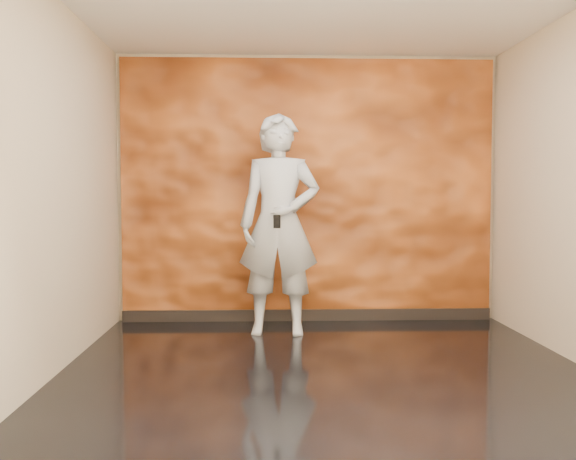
# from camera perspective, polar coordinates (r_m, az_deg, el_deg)

# --- Properties ---
(room) EXTENTS (4.02, 4.02, 2.81)m
(room) POSITION_cam_1_polar(r_m,az_deg,el_deg) (4.83, 3.37, 3.98)
(room) COLOR black
(room) RESTS_ON ground
(feature_wall) EXTENTS (3.90, 0.06, 2.75)m
(feature_wall) POSITION_cam_1_polar(r_m,az_deg,el_deg) (6.78, 1.77, 3.53)
(feature_wall) COLOR orange
(feature_wall) RESTS_ON ground
(baseboard) EXTENTS (3.90, 0.04, 0.12)m
(baseboard) POSITION_cam_1_polar(r_m,az_deg,el_deg) (6.86, 1.78, -7.56)
(baseboard) COLOR black
(baseboard) RESTS_ON ground
(man) EXTENTS (0.81, 0.57, 2.10)m
(man) POSITION_cam_1_polar(r_m,az_deg,el_deg) (6.12, -0.78, 0.52)
(man) COLOR #8E949D
(man) RESTS_ON ground
(phone) EXTENTS (0.07, 0.03, 0.12)m
(phone) POSITION_cam_1_polar(r_m,az_deg,el_deg) (5.82, -0.98, 0.75)
(phone) COLOR black
(phone) RESTS_ON man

